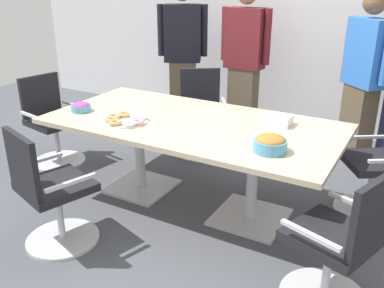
% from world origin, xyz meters
% --- Properties ---
extents(ground_plane, '(10.00, 10.00, 0.01)m').
position_xyz_m(ground_plane, '(0.00, 0.00, -0.01)').
color(ground_plane, '#4C4F56').
extents(back_wall, '(8.00, 0.10, 2.80)m').
position_xyz_m(back_wall, '(0.00, 2.40, 1.40)').
color(back_wall, white).
rests_on(back_wall, ground).
extents(conference_table, '(2.40, 1.20, 0.75)m').
position_xyz_m(conference_table, '(0.00, 0.00, 0.63)').
color(conference_table, '#CCB793').
rests_on(conference_table, ground).
extents(office_chair_0, '(0.68, 0.68, 0.91)m').
position_xyz_m(office_chair_0, '(1.35, -0.66, 0.41)').
color(office_chair_0, silver).
rests_on(office_chair_0, ground).
extents(office_chair_1, '(0.75, 0.75, 0.91)m').
position_xyz_m(office_chair_1, '(1.41, 0.62, 0.41)').
color(office_chair_1, silver).
rests_on(office_chair_1, ground).
extents(office_chair_2, '(0.75, 0.75, 0.91)m').
position_xyz_m(office_chair_2, '(-0.49, 1.05, 0.41)').
color(office_chair_2, silver).
rests_on(office_chair_2, ground).
extents(office_chair_3, '(0.63, 0.63, 0.91)m').
position_xyz_m(office_chair_3, '(-1.70, 0.04, 0.41)').
color(office_chair_3, silver).
rests_on(office_chair_3, ground).
extents(office_chair_4, '(0.68, 0.68, 0.91)m').
position_xyz_m(office_chair_4, '(-0.58, -1.04, 0.41)').
color(office_chair_4, silver).
rests_on(office_chair_4, ground).
extents(person_standing_0, '(0.58, 0.39, 1.80)m').
position_xyz_m(person_standing_0, '(-1.08, 1.67, 0.94)').
color(person_standing_0, brown).
rests_on(person_standing_0, ground).
extents(person_standing_1, '(0.61, 0.24, 1.78)m').
position_xyz_m(person_standing_1, '(-0.27, 1.71, 0.93)').
color(person_standing_1, brown).
rests_on(person_standing_1, ground).
extents(person_standing_2, '(0.51, 0.47, 1.73)m').
position_xyz_m(person_standing_2, '(1.05, 1.62, 0.90)').
color(person_standing_2, brown).
rests_on(person_standing_2, ground).
extents(snack_bowl_pretzels, '(0.23, 0.23, 0.12)m').
position_xyz_m(snack_bowl_pretzels, '(0.77, -0.28, 0.81)').
color(snack_bowl_pretzels, '#4C9EC6').
rests_on(snack_bowl_pretzels, conference_table).
extents(snack_bowl_candy_mix, '(0.18, 0.18, 0.08)m').
position_xyz_m(snack_bowl_candy_mix, '(-0.98, -0.25, 0.79)').
color(snack_bowl_candy_mix, '#4C9EC6').
rests_on(snack_bowl_candy_mix, conference_table).
extents(donut_platter, '(0.35, 0.35, 0.04)m').
position_xyz_m(donut_platter, '(-0.46, -0.28, 0.77)').
color(donut_platter, white).
rests_on(donut_platter, conference_table).
extents(napkin_pile, '(0.16, 0.16, 0.08)m').
position_xyz_m(napkin_pile, '(0.66, 0.27, 0.79)').
color(napkin_pile, white).
rests_on(napkin_pile, conference_table).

